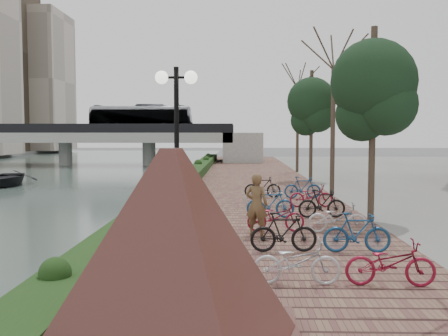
{
  "coord_description": "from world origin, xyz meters",
  "views": [
    {
      "loc": [
        3.45,
        -7.98,
        3.45
      ],
      "look_at": [
        2.89,
        12.76,
        2.0
      ],
      "focal_mm": 40.0,
      "sensor_mm": 36.0,
      "label": 1
    }
  ],
  "objects_px": {
    "granite_monument": "(172,258)",
    "motorcycle": "(197,254)",
    "boat": "(5,178)",
    "lamppost": "(177,119)",
    "pedestrian": "(257,205)"
  },
  "relations": [
    {
      "from": "granite_monument",
      "to": "motorcycle",
      "type": "bearing_deg",
      "value": 90.24
    },
    {
      "from": "boat",
      "to": "motorcycle",
      "type": "bearing_deg",
      "value": -68.86
    },
    {
      "from": "lamppost",
      "to": "motorcycle",
      "type": "relative_size",
      "value": 2.89
    },
    {
      "from": "lamppost",
      "to": "pedestrian",
      "type": "distance_m",
      "value": 3.85
    },
    {
      "from": "motorcycle",
      "to": "boat",
      "type": "relative_size",
      "value": 0.32
    },
    {
      "from": "granite_monument",
      "to": "motorcycle",
      "type": "distance_m",
      "value": 4.03
    },
    {
      "from": "motorcycle",
      "to": "pedestrian",
      "type": "distance_m",
      "value": 4.45
    },
    {
      "from": "lamppost",
      "to": "granite_monument",
      "type": "bearing_deg",
      "value": -83.7
    },
    {
      "from": "lamppost",
      "to": "motorcycle",
      "type": "distance_m",
      "value": 3.49
    },
    {
      "from": "lamppost",
      "to": "boat",
      "type": "bearing_deg",
      "value": 124.41
    },
    {
      "from": "lamppost",
      "to": "boat",
      "type": "height_order",
      "value": "lamppost"
    },
    {
      "from": "granite_monument",
      "to": "motorcycle",
      "type": "xyz_separation_m",
      "value": [
        -0.02,
        3.92,
        -0.91
      ]
    },
    {
      "from": "motorcycle",
      "to": "pedestrian",
      "type": "height_order",
      "value": "pedestrian"
    },
    {
      "from": "pedestrian",
      "to": "boat",
      "type": "height_order",
      "value": "pedestrian"
    },
    {
      "from": "motorcycle",
      "to": "pedestrian",
      "type": "relative_size",
      "value": 0.87
    }
  ]
}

